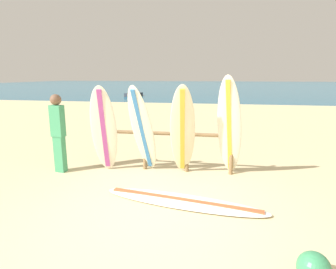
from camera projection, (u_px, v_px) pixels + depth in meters
ground_plane at (149, 221)px, 4.22m from camera, size 120.00×120.00×0.00m
ocean_water at (215, 85)px, 60.01m from camera, size 120.00×80.00×0.01m
surfboard_rack at (166, 143)px, 6.34m from camera, size 3.04×0.09×1.02m
surfboard_leaning_far_left at (104, 130)px, 6.12m from camera, size 0.66×0.66×1.97m
surfboard_leaning_left at (143, 131)px, 5.99m from camera, size 0.64×1.01×1.99m
surfboard_leaning_center_left at (182, 132)px, 5.79m from camera, size 0.62×1.04×2.01m
surfboard_leaning_center at (229, 128)px, 5.75m from camera, size 0.66×1.06×2.18m
surfboard_lying_on_sand at (183, 201)px, 4.80m from camera, size 2.95×1.06×0.08m
beachgoer_standing at (58, 130)px, 6.18m from camera, size 0.30×0.24×1.76m
small_boat_offshore at (134, 94)px, 28.97m from camera, size 1.50×2.27×0.71m
beach_ball at (314, 268)px, 2.94m from camera, size 0.34×0.34×0.34m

